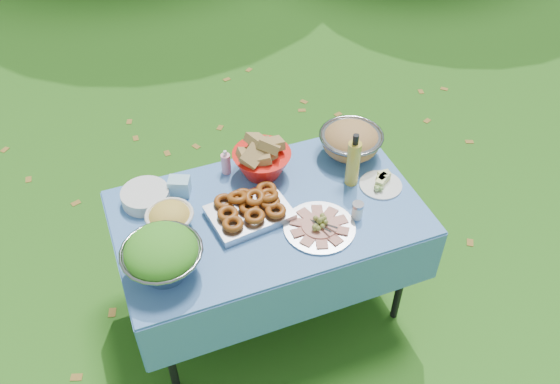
# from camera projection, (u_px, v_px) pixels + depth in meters

# --- Properties ---
(ground) EXTENTS (80.00, 80.00, 0.00)m
(ground) POSITION_uv_depth(u_px,v_px,m) (270.00, 304.00, 3.38)
(ground) COLOR #18390A
(ground) RESTS_ON ground
(picnic_table) EXTENTS (1.46, 0.86, 0.76)m
(picnic_table) POSITION_uv_depth(u_px,v_px,m) (269.00, 261.00, 3.11)
(picnic_table) COLOR #7CC5EF
(picnic_table) RESTS_ON ground
(salad_bowl) EXTENTS (0.43, 0.43, 0.23)m
(salad_bowl) POSITION_uv_depth(u_px,v_px,m) (162.00, 255.00, 2.50)
(salad_bowl) COLOR gray
(salad_bowl) RESTS_ON picnic_table
(pasta_bowl_white) EXTENTS (0.24, 0.24, 0.12)m
(pasta_bowl_white) POSITION_uv_depth(u_px,v_px,m) (170.00, 217.00, 2.73)
(pasta_bowl_white) COLOR silver
(pasta_bowl_white) RESTS_ON picnic_table
(plate_stack) EXTENTS (0.25, 0.25, 0.07)m
(plate_stack) POSITION_uv_depth(u_px,v_px,m) (145.00, 196.00, 2.87)
(plate_stack) COLOR silver
(plate_stack) RESTS_ON picnic_table
(wipes_box) EXTENTS (0.12, 0.11, 0.09)m
(wipes_box) POSITION_uv_depth(u_px,v_px,m) (180.00, 186.00, 2.90)
(wipes_box) COLOR #97D2EA
(wipes_box) RESTS_ON picnic_table
(sanitizer_bottle) EXTENTS (0.06, 0.06, 0.14)m
(sanitizer_bottle) POSITION_uv_depth(u_px,v_px,m) (226.00, 162.00, 3.00)
(sanitizer_bottle) COLOR pink
(sanitizer_bottle) RESTS_ON picnic_table
(bread_bowl) EXTENTS (0.30, 0.30, 0.20)m
(bread_bowl) POSITION_uv_depth(u_px,v_px,m) (262.00, 158.00, 2.98)
(bread_bowl) COLOR red
(bread_bowl) RESTS_ON picnic_table
(pasta_bowl_steel) EXTENTS (0.37, 0.37, 0.18)m
(pasta_bowl_steel) POSITION_uv_depth(u_px,v_px,m) (351.00, 140.00, 3.09)
(pasta_bowl_steel) COLOR gray
(pasta_bowl_steel) RESTS_ON picnic_table
(fried_tray) EXTENTS (0.40, 0.31, 0.09)m
(fried_tray) POSITION_uv_depth(u_px,v_px,m) (249.00, 210.00, 2.79)
(fried_tray) COLOR #BBBBC1
(fried_tray) RESTS_ON picnic_table
(charcuterie_platter) EXTENTS (0.39, 0.39, 0.08)m
(charcuterie_platter) POSITION_uv_depth(u_px,v_px,m) (320.00, 223.00, 2.74)
(charcuterie_platter) COLOR #B5BABE
(charcuterie_platter) RESTS_ON picnic_table
(oil_bottle) EXTENTS (0.08, 0.08, 0.30)m
(oil_bottle) POSITION_uv_depth(u_px,v_px,m) (353.00, 159.00, 2.89)
(oil_bottle) COLOR gold
(oil_bottle) RESTS_ON picnic_table
(cheese_plate) EXTENTS (0.23, 0.23, 0.06)m
(cheese_plate) POSITION_uv_depth(u_px,v_px,m) (381.00, 181.00, 2.95)
(cheese_plate) COLOR silver
(cheese_plate) RESTS_ON picnic_table
(shaker) EXTENTS (0.07, 0.07, 0.09)m
(shaker) POSITION_uv_depth(u_px,v_px,m) (357.00, 210.00, 2.79)
(shaker) COLOR white
(shaker) RESTS_ON picnic_table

